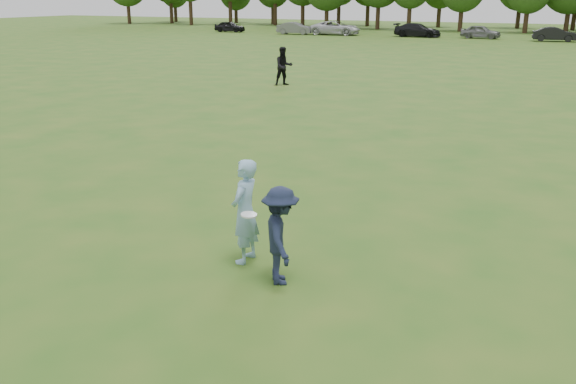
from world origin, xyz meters
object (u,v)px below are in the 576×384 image
Objects in this scene: car_e at (481,32)px; car_f at (555,34)px; car_c at (336,28)px; car_d at (417,30)px; car_b at (295,28)px; car_a at (230,27)px; defender at (281,236)px; player_far_a at (284,66)px; thrower at (245,211)px.

car_e is 0.97× the size of car_f.
car_d is at bearing -91.37° from car_c.
car_b is 4.78m from car_c.
car_e is (29.88, 1.06, 0.05)m from car_a.
player_far_a reaches higher than defender.
car_c is 23.21m from car_f.
car_c reaches higher than car_b.
car_a is at bearing 81.76° from player_far_a.
player_far_a reaches higher than car_b.
player_far_a is 0.34× the size of car_c.
car_f is at bearing 32.10° from player_far_a.
player_far_a reaches higher than car_f.
car_c is 1.38× the size of car_e.
player_far_a reaches higher than car_c.
player_far_a is 39.77m from car_d.
car_b is (-26.50, 58.43, -0.12)m from defender.
car_a is 37.15m from car_f.
thrower is 62.54m from car_c.
defender is 0.83× the size of player_far_a.
car_e is (15.94, 0.94, -0.09)m from car_c.
car_e is (3.77, 40.11, -0.27)m from player_far_a.
car_f is at bearing 175.61° from thrower.
defender reaches higher than car_a.
defender is at bearing -149.79° from car_a.
car_c is (-20.92, 58.94, -0.13)m from thrower.
player_far_a is 46.97m from car_a.
car_a is at bearing 86.09° from car_c.
car_b is (-25.59, 57.94, -0.23)m from thrower.
defender is 64.15m from car_b.
thrower is at bearing -169.47° from car_e.
defender is 0.42× the size of car_a.
player_far_a is 0.38× the size of car_d.
defender is 0.29× the size of car_c.
player_far_a is 0.50× the size of car_a.
car_b is at bearing -158.32° from thrower.
thrower is 68.37m from car_a.
player_far_a reaches higher than car_e.
car_e is at bearing -26.66° from defender.
car_c is 15.97m from car_e.
car_b is at bearing -96.27° from car_a.
car_a is at bearing 97.82° from car_e.
defender is 69.25m from car_a.
thrower is 0.43× the size of car_f.
player_far_a reaches higher than car_a.
defender is 59.05m from car_f.
car_f is (27.88, 0.61, 0.01)m from car_b.
defender is 0.39× the size of car_e.
car_e is at bearing -177.40° from thrower.
defender reaches higher than car_e.
car_d is 13.91m from car_f.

